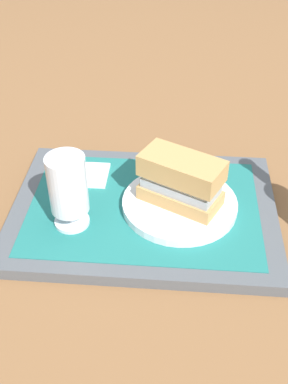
{
  "coord_description": "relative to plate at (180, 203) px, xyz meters",
  "views": [
    {
      "loc": [
        -0.05,
        0.62,
        0.54
      ],
      "look_at": [
        0.0,
        0.0,
        0.05
      ],
      "focal_mm": 45.17,
      "sensor_mm": 36.0,
      "label": 1
    }
  ],
  "objects": [
    {
      "name": "beer_glass",
      "position": [
        0.17,
        0.05,
        0.06
      ],
      "size": [
        0.06,
        0.06,
        0.12
      ],
      "color": "silver",
      "rests_on": "placemat"
    },
    {
      "name": "placemat",
      "position": [
        0.06,
        0.0,
        -0.01
      ],
      "size": [
        0.38,
        0.27,
        0.0
      ],
      "primitive_type": "cube",
      "color": "#1E6B66",
      "rests_on": "tray"
    },
    {
      "name": "ground_plane",
      "position": [
        0.06,
        0.0,
        -0.03
      ],
      "size": [
        3.0,
        3.0,
        0.0
      ],
      "primitive_type": "plane",
      "color": "brown"
    },
    {
      "name": "plate",
      "position": [
        0.0,
        0.0,
        0.0
      ],
      "size": [
        0.19,
        0.19,
        0.01
      ],
      "primitive_type": "cylinder",
      "color": "white",
      "rests_on": "placemat"
    },
    {
      "name": "napkin_folded",
      "position": [
        0.18,
        -0.07,
        -0.0
      ],
      "size": [
        0.09,
        0.07,
        0.01
      ],
      "primitive_type": "cube",
      "color": "white",
      "rests_on": "placemat"
    },
    {
      "name": "tray",
      "position": [
        0.06,
        0.0,
        -0.02
      ],
      "size": [
        0.44,
        0.32,
        0.02
      ],
      "primitive_type": "cube",
      "color": "#4C5156",
      "rests_on": "ground_plane"
    },
    {
      "name": "sandwich",
      "position": [
        0.0,
        -0.0,
        0.05
      ],
      "size": [
        0.14,
        0.12,
        0.08
      ],
      "rotation": [
        0.0,
        0.0,
        -0.47
      ],
      "color": "tan",
      "rests_on": "plate"
    }
  ]
}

